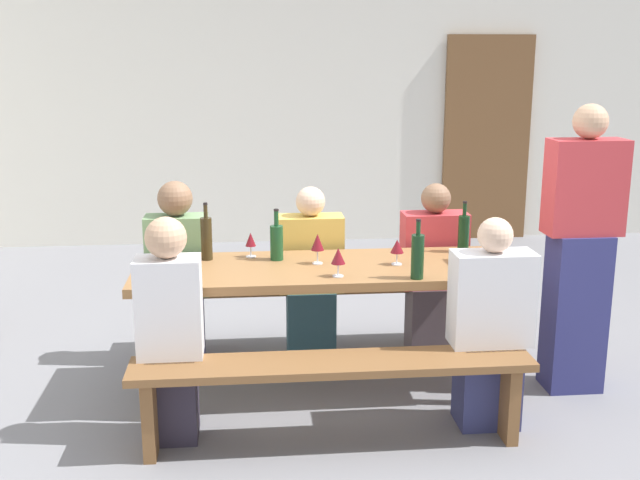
{
  "coord_description": "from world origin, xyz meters",
  "views": [
    {
      "loc": [
        -0.4,
        -4.17,
        1.92
      ],
      "look_at": [
        0.0,
        0.0,
        0.9
      ],
      "focal_mm": 43.24,
      "sensor_mm": 36.0,
      "label": 1
    }
  ],
  "objects_px": {
    "wine_bottle_0": "(206,238)",
    "wine_bottle_2": "(464,233)",
    "bench_far": "(311,296)",
    "seated_guest_near_0": "(170,334)",
    "wine_bottle_3": "(277,241)",
    "seated_guest_far_2": "(433,275)",
    "standing_host": "(579,256)",
    "seated_guest_far_1": "(311,279)",
    "wine_glass_2": "(251,240)",
    "wine_glass_3": "(338,257)",
    "bench_near": "(333,378)",
    "seated_guest_near_1": "(490,330)",
    "wine_glass_1": "(397,247)",
    "tasting_table": "(320,280)",
    "wooden_door": "(487,139)",
    "wine_bottle_1": "(418,256)",
    "seated_guest_far_0": "(179,277)",
    "wine_glass_0": "(317,243)"
  },
  "relations": [
    {
      "from": "wine_glass_1",
      "to": "seated_guest_near_1",
      "type": "height_order",
      "value": "seated_guest_near_1"
    },
    {
      "from": "bench_far",
      "to": "seated_guest_near_0",
      "type": "distance_m",
      "value": 1.43
    },
    {
      "from": "wine_glass_1",
      "to": "tasting_table",
      "type": "bearing_deg",
      "value": 177.81
    },
    {
      "from": "wine_bottle_1",
      "to": "wine_bottle_2",
      "type": "bearing_deg",
      "value": 52.93
    },
    {
      "from": "wine_bottle_0",
      "to": "seated_guest_far_1",
      "type": "xyz_separation_m",
      "value": [
        0.63,
        0.31,
        -0.36
      ]
    },
    {
      "from": "wine_bottle_2",
      "to": "wine_glass_3",
      "type": "bearing_deg",
      "value": -150.89
    },
    {
      "from": "wooden_door",
      "to": "wine_bottle_3",
      "type": "height_order",
      "value": "wooden_door"
    },
    {
      "from": "seated_guest_far_0",
      "to": "wine_glass_3",
      "type": "bearing_deg",
      "value": 51.38
    },
    {
      "from": "bench_near",
      "to": "wine_glass_3",
      "type": "bearing_deg",
      "value": 80.08
    },
    {
      "from": "wine_glass_1",
      "to": "seated_guest_far_1",
      "type": "xyz_separation_m",
      "value": [
        -0.45,
        0.53,
        -0.33
      ]
    },
    {
      "from": "wine_bottle_1",
      "to": "wine_bottle_2",
      "type": "distance_m",
      "value": 0.66
    },
    {
      "from": "wooden_door",
      "to": "seated_guest_near_0",
      "type": "bearing_deg",
      "value": -124.84
    },
    {
      "from": "seated_guest_far_0",
      "to": "wine_bottle_0",
      "type": "bearing_deg",
      "value": 32.51
    },
    {
      "from": "wine_bottle_1",
      "to": "wine_glass_3",
      "type": "height_order",
      "value": "wine_bottle_1"
    },
    {
      "from": "seated_guest_far_2",
      "to": "standing_host",
      "type": "bearing_deg",
      "value": 47.89
    },
    {
      "from": "wine_bottle_0",
      "to": "wine_glass_2",
      "type": "distance_m",
      "value": 0.26
    },
    {
      "from": "bench_near",
      "to": "wine_bottle_2",
      "type": "height_order",
      "value": "wine_bottle_2"
    },
    {
      "from": "bench_far",
      "to": "wine_bottle_3",
      "type": "height_order",
      "value": "wine_bottle_3"
    },
    {
      "from": "tasting_table",
      "to": "wine_glass_1",
      "type": "relative_size",
      "value": 14.26
    },
    {
      "from": "bench_near",
      "to": "seated_guest_near_1",
      "type": "distance_m",
      "value": 0.87
    },
    {
      "from": "wine_bottle_3",
      "to": "bench_far",
      "type": "bearing_deg",
      "value": 64.83
    },
    {
      "from": "wine_bottle_0",
      "to": "wine_bottle_3",
      "type": "height_order",
      "value": "wine_bottle_0"
    },
    {
      "from": "wine_bottle_2",
      "to": "wine_glass_0",
      "type": "distance_m",
      "value": 0.92
    },
    {
      "from": "tasting_table",
      "to": "seated_guest_far_1",
      "type": "xyz_separation_m",
      "value": [
        -0.01,
        0.51,
        -0.15
      ]
    },
    {
      "from": "wooden_door",
      "to": "seated_guest_far_0",
      "type": "bearing_deg",
      "value": -133.15
    },
    {
      "from": "tasting_table",
      "to": "seated_guest_far_2",
      "type": "distance_m",
      "value": 0.95
    },
    {
      "from": "wine_bottle_0",
      "to": "wine_glass_3",
      "type": "distance_m",
      "value": 0.83
    },
    {
      "from": "wine_glass_1",
      "to": "wine_glass_3",
      "type": "bearing_deg",
      "value": -150.22
    },
    {
      "from": "wine_bottle_0",
      "to": "standing_host",
      "type": "bearing_deg",
      "value": -8.3
    },
    {
      "from": "wine_bottle_3",
      "to": "standing_host",
      "type": "bearing_deg",
      "value": -8.83
    },
    {
      "from": "seated_guest_far_1",
      "to": "seated_guest_near_1",
      "type": "bearing_deg",
      "value": 39.74
    },
    {
      "from": "seated_guest_near_1",
      "to": "seated_guest_far_2",
      "type": "height_order",
      "value": "seated_guest_far_2"
    },
    {
      "from": "bench_far",
      "to": "wine_glass_1",
      "type": "xyz_separation_m",
      "value": [
        0.44,
        -0.68,
        0.5
      ]
    },
    {
      "from": "bench_far",
      "to": "wine_glass_2",
      "type": "relative_size",
      "value": 13.46
    },
    {
      "from": "tasting_table",
      "to": "standing_host",
      "type": "height_order",
      "value": "standing_host"
    },
    {
      "from": "wine_bottle_0",
      "to": "wine_bottle_2",
      "type": "relative_size",
      "value": 1.08
    },
    {
      "from": "bench_near",
      "to": "wine_bottle_3",
      "type": "height_order",
      "value": "wine_bottle_3"
    },
    {
      "from": "wine_bottle_0",
      "to": "standing_host",
      "type": "distance_m",
      "value": 2.14
    },
    {
      "from": "wooden_door",
      "to": "tasting_table",
      "type": "height_order",
      "value": "wooden_door"
    },
    {
      "from": "bench_near",
      "to": "wine_bottle_3",
      "type": "relative_size",
      "value": 6.61
    },
    {
      "from": "wine_bottle_3",
      "to": "seated_guest_far_0",
      "type": "xyz_separation_m",
      "value": [
        -0.6,
        0.36,
        -0.3
      ]
    },
    {
      "from": "bench_far",
      "to": "seated_guest_near_0",
      "type": "xyz_separation_m",
      "value": [
        -0.8,
        -1.17,
        0.21
      ]
    },
    {
      "from": "wine_bottle_2",
      "to": "wine_bottle_3",
      "type": "xyz_separation_m",
      "value": [
        -1.13,
        -0.08,
        -0.01
      ]
    },
    {
      "from": "wine_glass_1",
      "to": "wine_glass_3",
      "type": "relative_size",
      "value": 0.93
    },
    {
      "from": "wine_bottle_1",
      "to": "wine_glass_2",
      "type": "height_order",
      "value": "wine_bottle_1"
    },
    {
      "from": "wine_glass_2",
      "to": "wine_glass_3",
      "type": "xyz_separation_m",
      "value": [
        0.46,
        -0.45,
        0.01
      ]
    },
    {
      "from": "wine_bottle_2",
      "to": "seated_guest_far_1",
      "type": "height_order",
      "value": "seated_guest_far_1"
    },
    {
      "from": "wooden_door",
      "to": "seated_guest_far_2",
      "type": "height_order",
      "value": "wooden_door"
    },
    {
      "from": "wine_glass_1",
      "to": "seated_guest_far_0",
      "type": "height_order",
      "value": "seated_guest_far_0"
    },
    {
      "from": "wine_bottle_0",
      "to": "wine_glass_2",
      "type": "xyz_separation_m",
      "value": [
        0.25,
        0.03,
        -0.03
      ]
    }
  ]
}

